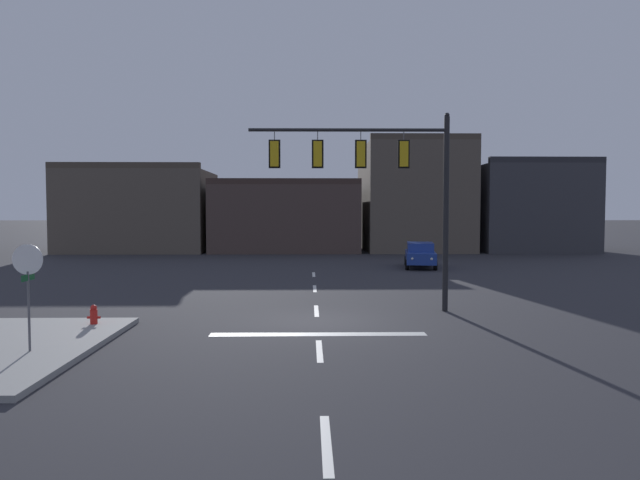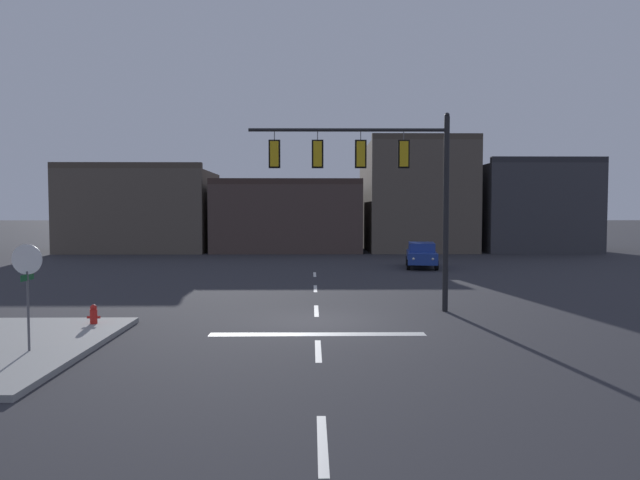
{
  "view_description": "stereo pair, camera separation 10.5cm",
  "coord_description": "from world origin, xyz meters",
  "px_view_note": "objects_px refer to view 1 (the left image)",
  "views": [
    {
      "loc": [
        -0.27,
        -18.89,
        3.66
      ],
      "look_at": [
        0.14,
        2.49,
        2.57
      ],
      "focal_mm": 32.41,
      "sensor_mm": 36.0,
      "label": 1
    },
    {
      "loc": [
        -0.17,
        -18.9,
        3.66
      ],
      "look_at": [
        0.14,
        2.49,
        2.57
      ],
      "focal_mm": 32.41,
      "sensor_mm": 36.0,
      "label": 2
    }
  ],
  "objects_px": {
    "signal_mast_near_side": "(379,172)",
    "fire_hydrant": "(94,318)",
    "car_lot_nearside": "(420,254)",
    "stop_sign": "(28,272)"
  },
  "relations": [
    {
      "from": "stop_sign",
      "to": "fire_hydrant",
      "type": "bearing_deg",
      "value": 84.78
    },
    {
      "from": "signal_mast_near_side",
      "to": "car_lot_nearside",
      "type": "distance_m",
      "value": 17.11
    },
    {
      "from": "car_lot_nearside",
      "to": "fire_hydrant",
      "type": "xyz_separation_m",
      "value": [
        -13.81,
        -18.91,
        -0.53
      ]
    },
    {
      "from": "signal_mast_near_side",
      "to": "fire_hydrant",
      "type": "relative_size",
      "value": 9.62
    },
    {
      "from": "signal_mast_near_side",
      "to": "fire_hydrant",
      "type": "height_order",
      "value": "signal_mast_near_side"
    },
    {
      "from": "car_lot_nearside",
      "to": "fire_hydrant",
      "type": "relative_size",
      "value": 6.17
    },
    {
      "from": "signal_mast_near_side",
      "to": "car_lot_nearside",
      "type": "xyz_separation_m",
      "value": [
        4.62,
        15.94,
        -4.19
      ]
    },
    {
      "from": "signal_mast_near_side",
      "to": "fire_hydrant",
      "type": "distance_m",
      "value": 10.75
    },
    {
      "from": "signal_mast_near_side",
      "to": "fire_hydrant",
      "type": "bearing_deg",
      "value": -162.12
    },
    {
      "from": "signal_mast_near_side",
      "to": "stop_sign",
      "type": "distance_m",
      "value": 11.83
    }
  ]
}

